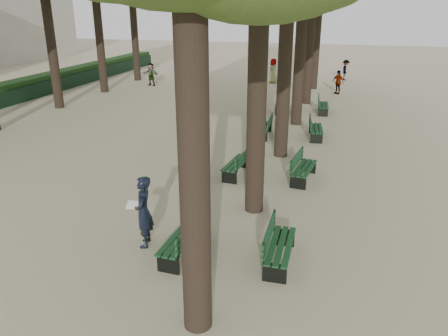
# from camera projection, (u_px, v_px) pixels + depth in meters

# --- Properties ---
(ground) EXTENTS (120.00, 120.00, 0.00)m
(ground) POSITION_uv_depth(u_px,v_px,m) (165.00, 256.00, 10.29)
(ground) COLOR tan
(ground) RESTS_ON ground
(bench_left_0) EXTENTS (0.66, 1.83, 0.92)m
(bench_left_0) POSITION_uv_depth(u_px,v_px,m) (182.00, 245.00, 10.26)
(bench_left_0) COLOR black
(bench_left_0) RESTS_ON ground
(bench_left_1) EXTENTS (0.74, 1.85, 0.92)m
(bench_left_1) POSITION_uv_depth(u_px,v_px,m) (237.00, 168.00, 15.07)
(bench_left_1) COLOR black
(bench_left_1) RESTS_ON ground
(bench_left_2) EXTENTS (0.67, 1.83, 0.92)m
(bench_left_2) POSITION_uv_depth(u_px,v_px,m) (264.00, 130.00, 19.52)
(bench_left_2) COLOR black
(bench_left_2) RESTS_ON ground
(bench_left_3) EXTENTS (0.78, 1.86, 0.92)m
(bench_left_3) POSITION_uv_depth(u_px,v_px,m) (280.00, 108.00, 23.82)
(bench_left_3) COLOR black
(bench_left_3) RESTS_ON ground
(bench_right_0) EXTENTS (0.61, 1.81, 0.92)m
(bench_right_0) POSITION_uv_depth(u_px,v_px,m) (280.00, 252.00, 9.95)
(bench_right_0) COLOR black
(bench_right_0) RESTS_ON ground
(bench_right_1) EXTENTS (0.78, 1.85, 0.92)m
(bench_right_1) POSITION_uv_depth(u_px,v_px,m) (304.00, 173.00, 14.62)
(bench_right_1) COLOR black
(bench_right_1) RESTS_ON ground
(bench_right_2) EXTENTS (0.78, 1.86, 0.92)m
(bench_right_2) POSITION_uv_depth(u_px,v_px,m) (316.00, 132.00, 19.24)
(bench_right_2) COLOR black
(bench_right_2) RESTS_ON ground
(bench_right_3) EXTENTS (0.70, 1.84, 0.92)m
(bench_right_3) POSITION_uv_depth(u_px,v_px,m) (323.00, 108.00, 23.68)
(bench_right_3) COLOR black
(bench_right_3) RESTS_ON ground
(man_with_map) EXTENTS (0.71, 0.80, 1.80)m
(man_with_map) POSITION_uv_depth(u_px,v_px,m) (144.00, 212.00, 10.47)
(man_with_map) COLOR black
(man_with_map) RESTS_ON ground
(pedestrian_e) EXTENTS (1.52, 0.68, 1.60)m
(pedestrian_e) POSITION_uv_depth(u_px,v_px,m) (151.00, 74.00, 31.52)
(pedestrian_e) COLOR #262628
(pedestrian_e) RESTS_ON ground
(pedestrian_c) EXTENTS (0.90, 0.81, 1.54)m
(pedestrian_c) POSITION_uv_depth(u_px,v_px,m) (338.00, 82.00, 28.58)
(pedestrian_c) COLOR #262628
(pedestrian_c) RESTS_ON ground
(pedestrian_b) EXTENTS (0.37, 1.02, 1.55)m
(pedestrian_b) POSITION_uv_depth(u_px,v_px,m) (346.00, 70.00, 33.75)
(pedestrian_b) COLOR #262628
(pedestrian_b) RESTS_ON ground
(pedestrian_d) EXTENTS (0.65, 0.95, 1.80)m
(pedestrian_d) POSITION_uv_depth(u_px,v_px,m) (273.00, 71.00, 32.48)
(pedestrian_d) COLOR #262628
(pedestrian_d) RESTS_ON ground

